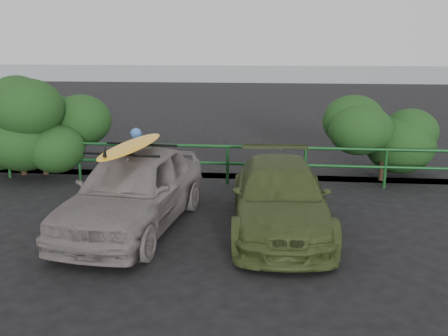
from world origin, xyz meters
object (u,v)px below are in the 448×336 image
at_px(guardrail, 190,164).
at_px(surfboard, 132,146).
at_px(sedan, 134,189).
at_px(man, 137,161).
at_px(olive_vehicle, 280,196).

xyz_separation_m(guardrail, surfboard, (-0.54, -3.35, 1.14)).
bearing_deg(guardrail, sedan, -99.09).
bearing_deg(surfboard, man, 110.82).
relative_size(sedan, surfboard, 1.67).
relative_size(guardrail, surfboard, 5.08).
height_order(olive_vehicle, man, man).
distance_m(guardrail, sedan, 3.40).
xyz_separation_m(guardrail, olive_vehicle, (2.34, -3.11, 0.14)).
distance_m(guardrail, man, 1.55).
relative_size(guardrail, man, 8.62).
bearing_deg(man, surfboard, 92.26).
bearing_deg(man, sedan, 92.26).
xyz_separation_m(sedan, man, (-0.58, 2.31, 0.03)).
xyz_separation_m(man, surfboard, (0.58, -2.31, 0.85)).
xyz_separation_m(olive_vehicle, surfboard, (-2.87, -0.24, 1.00)).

